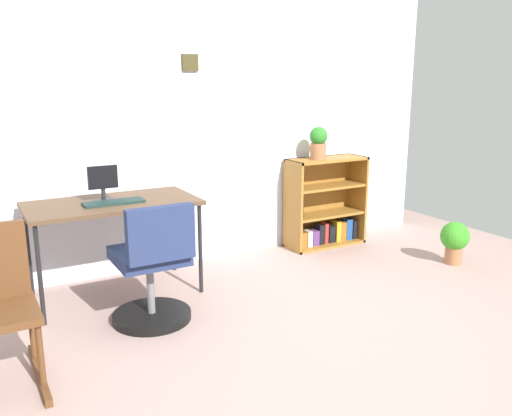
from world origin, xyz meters
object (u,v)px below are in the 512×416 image
(desk, at_px, (112,208))
(keyboard, at_px, (114,202))
(bookshelf_low, at_px, (323,207))
(monitor, at_px, (103,184))
(office_chair, at_px, (153,273))
(potted_plant_on_shelf, at_px, (318,142))
(potted_plant_floor, at_px, (455,239))

(desk, distance_m, keyboard, 0.09)
(keyboard, xyz_separation_m, bookshelf_low, (2.09, 0.33, -0.35))
(monitor, xyz_separation_m, keyboard, (0.04, -0.11, -0.12))
(monitor, bearing_deg, desk, -38.28)
(desk, height_order, office_chair, office_chair)
(monitor, bearing_deg, office_chair, -79.09)
(office_chair, bearing_deg, desk, 97.39)
(monitor, distance_m, potted_plant_on_shelf, 2.02)
(keyboard, distance_m, potted_plant_floor, 2.86)
(desk, relative_size, office_chair, 1.45)
(keyboard, height_order, office_chair, office_chair)
(keyboard, height_order, potted_plant_floor, keyboard)
(desk, height_order, potted_plant_floor, desk)
(bookshelf_low, bearing_deg, office_chair, -156.53)
(desk, distance_m, potted_plant_on_shelf, 2.00)
(keyboard, height_order, potted_plant_on_shelf, potted_plant_on_shelf)
(office_chair, relative_size, bookshelf_low, 0.98)
(keyboard, distance_m, potted_plant_on_shelf, 2.01)
(monitor, distance_m, office_chair, 0.82)
(monitor, bearing_deg, keyboard, -69.94)
(potted_plant_on_shelf, bearing_deg, keyboard, -171.99)
(keyboard, bearing_deg, bookshelf_low, 8.98)
(monitor, xyz_separation_m, potted_plant_on_shelf, (2.01, 0.17, 0.16))
(desk, height_order, bookshelf_low, bookshelf_low)
(keyboard, distance_m, office_chair, 0.66)
(monitor, distance_m, potted_plant_floor, 2.95)
(office_chair, relative_size, potted_plant_floor, 2.23)
(keyboard, height_order, bookshelf_low, bookshelf_low)
(monitor, relative_size, bookshelf_low, 0.31)
(keyboard, relative_size, bookshelf_low, 0.50)
(monitor, bearing_deg, bookshelf_low, 5.93)
(monitor, xyz_separation_m, potted_plant_floor, (2.77, -0.81, -0.62))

